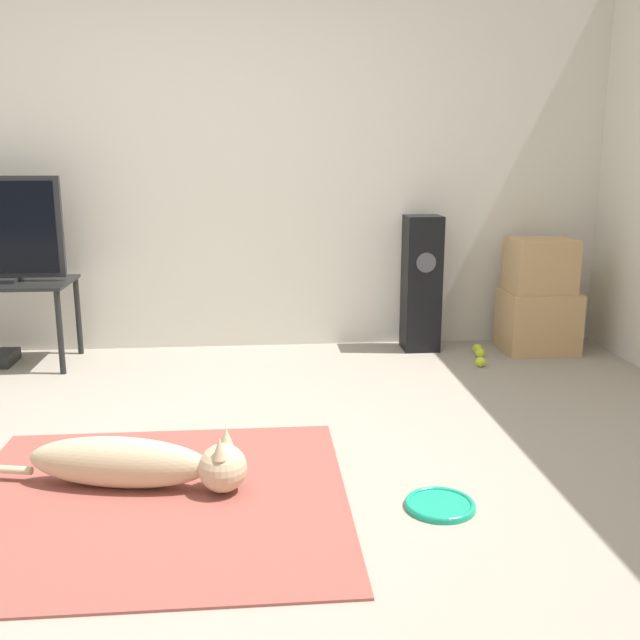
{
  "coord_description": "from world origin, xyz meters",
  "views": [
    {
      "loc": [
        0.18,
        -2.81,
        1.31
      ],
      "look_at": [
        0.5,
        0.89,
        0.45
      ],
      "focal_mm": 40.0,
      "sensor_mm": 36.0,
      "label": 1
    }
  ],
  "objects_px": {
    "frisbee": "(440,505)",
    "floor_speaker": "(421,283)",
    "cardboard_box_upper": "(540,266)",
    "tennis_ball_by_boxes": "(480,353)",
    "cardboard_box_lower": "(538,321)",
    "tennis_ball_near_speaker": "(481,362)",
    "tennis_ball_loose_on_carpet": "(477,349)",
    "dog": "(140,463)"
  },
  "relations": [
    {
      "from": "cardboard_box_upper",
      "to": "floor_speaker",
      "type": "xyz_separation_m",
      "value": [
        -0.78,
        0.12,
        -0.13
      ]
    },
    {
      "from": "cardboard_box_upper",
      "to": "tennis_ball_by_boxes",
      "type": "xyz_separation_m",
      "value": [
        -0.43,
        -0.13,
        -0.56
      ]
    },
    {
      "from": "cardboard_box_lower",
      "to": "tennis_ball_by_boxes",
      "type": "relative_size",
      "value": 7.26
    },
    {
      "from": "cardboard_box_upper",
      "to": "tennis_ball_loose_on_carpet",
      "type": "xyz_separation_m",
      "value": [
        -0.41,
        -0.04,
        -0.56
      ]
    },
    {
      "from": "frisbee",
      "to": "dog",
      "type": "bearing_deg",
      "value": 167.64
    },
    {
      "from": "frisbee",
      "to": "floor_speaker",
      "type": "distance_m",
      "value": 2.34
    },
    {
      "from": "cardboard_box_lower",
      "to": "tennis_ball_near_speaker",
      "type": "bearing_deg",
      "value": -145.4
    },
    {
      "from": "tennis_ball_near_speaker",
      "to": "tennis_ball_loose_on_carpet",
      "type": "bearing_deg",
      "value": 76.34
    },
    {
      "from": "floor_speaker",
      "to": "tennis_ball_by_boxes",
      "type": "xyz_separation_m",
      "value": [
        0.35,
        -0.26,
        -0.43
      ]
    },
    {
      "from": "floor_speaker",
      "to": "tennis_ball_near_speaker",
      "type": "xyz_separation_m",
      "value": [
        0.29,
        -0.46,
        -0.43
      ]
    },
    {
      "from": "cardboard_box_lower",
      "to": "tennis_ball_by_boxes",
      "type": "height_order",
      "value": "cardboard_box_lower"
    },
    {
      "from": "frisbee",
      "to": "floor_speaker",
      "type": "relative_size",
      "value": 0.29
    },
    {
      "from": "tennis_ball_near_speaker",
      "to": "tennis_ball_loose_on_carpet",
      "type": "distance_m",
      "value": 0.31
    },
    {
      "from": "tennis_ball_loose_on_carpet",
      "to": "cardboard_box_lower",
      "type": "bearing_deg",
      "value": 5.16
    },
    {
      "from": "cardboard_box_upper",
      "to": "cardboard_box_lower",
      "type": "bearing_deg",
      "value": 17.32
    },
    {
      "from": "floor_speaker",
      "to": "tennis_ball_loose_on_carpet",
      "type": "height_order",
      "value": "floor_speaker"
    },
    {
      "from": "dog",
      "to": "tennis_ball_loose_on_carpet",
      "type": "bearing_deg",
      "value": 43.42
    },
    {
      "from": "dog",
      "to": "floor_speaker",
      "type": "distance_m",
      "value": 2.58
    },
    {
      "from": "dog",
      "to": "floor_speaker",
      "type": "height_order",
      "value": "floor_speaker"
    },
    {
      "from": "cardboard_box_lower",
      "to": "tennis_ball_loose_on_carpet",
      "type": "height_order",
      "value": "cardboard_box_lower"
    },
    {
      "from": "frisbee",
      "to": "tennis_ball_loose_on_carpet",
      "type": "height_order",
      "value": "tennis_ball_loose_on_carpet"
    },
    {
      "from": "cardboard_box_lower",
      "to": "tennis_ball_near_speaker",
      "type": "xyz_separation_m",
      "value": [
        -0.5,
        -0.34,
        -0.17
      ]
    },
    {
      "from": "frisbee",
      "to": "cardboard_box_lower",
      "type": "relative_size",
      "value": 0.56
    },
    {
      "from": "tennis_ball_by_boxes",
      "to": "tennis_ball_loose_on_carpet",
      "type": "relative_size",
      "value": 1.0
    },
    {
      "from": "dog",
      "to": "tennis_ball_loose_on_carpet",
      "type": "height_order",
      "value": "dog"
    },
    {
      "from": "dog",
      "to": "tennis_ball_loose_on_carpet",
      "type": "xyz_separation_m",
      "value": [
        1.95,
        1.85,
        -0.08
      ]
    },
    {
      "from": "cardboard_box_lower",
      "to": "cardboard_box_upper",
      "type": "distance_m",
      "value": 0.38
    },
    {
      "from": "cardboard_box_lower",
      "to": "tennis_ball_by_boxes",
      "type": "distance_m",
      "value": 0.49
    },
    {
      "from": "tennis_ball_loose_on_carpet",
      "to": "floor_speaker",
      "type": "bearing_deg",
      "value": 156.58
    },
    {
      "from": "frisbee",
      "to": "cardboard_box_upper",
      "type": "relative_size",
      "value": 0.66
    },
    {
      "from": "floor_speaker",
      "to": "tennis_ball_loose_on_carpet",
      "type": "relative_size",
      "value": 13.91
    },
    {
      "from": "cardboard_box_lower",
      "to": "cardboard_box_upper",
      "type": "height_order",
      "value": "cardboard_box_upper"
    },
    {
      "from": "frisbee",
      "to": "cardboard_box_lower",
      "type": "height_order",
      "value": "cardboard_box_lower"
    },
    {
      "from": "cardboard_box_lower",
      "to": "floor_speaker",
      "type": "relative_size",
      "value": 0.52
    },
    {
      "from": "cardboard_box_lower",
      "to": "floor_speaker",
      "type": "distance_m",
      "value": 0.84
    },
    {
      "from": "dog",
      "to": "floor_speaker",
      "type": "bearing_deg",
      "value": 51.61
    },
    {
      "from": "cardboard_box_lower",
      "to": "tennis_ball_near_speaker",
      "type": "distance_m",
      "value": 0.63
    },
    {
      "from": "dog",
      "to": "frisbee",
      "type": "height_order",
      "value": "dog"
    },
    {
      "from": "tennis_ball_near_speaker",
      "to": "tennis_ball_loose_on_carpet",
      "type": "xyz_separation_m",
      "value": [
        0.07,
        0.31,
        0.0
      ]
    },
    {
      "from": "floor_speaker",
      "to": "cardboard_box_lower",
      "type": "bearing_deg",
      "value": -8.62
    },
    {
      "from": "floor_speaker",
      "to": "tennis_ball_near_speaker",
      "type": "distance_m",
      "value": 0.69
    },
    {
      "from": "tennis_ball_near_speaker",
      "to": "tennis_ball_by_boxes",
      "type": "bearing_deg",
      "value": 73.6
    }
  ]
}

